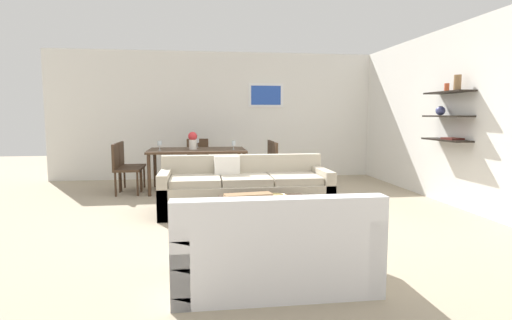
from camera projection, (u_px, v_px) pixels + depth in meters
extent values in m
plane|color=tan|center=(258.00, 217.00, 5.50)|extent=(18.00, 18.00, 0.00)
cube|color=silver|center=(249.00, 116.00, 8.87)|extent=(8.40, 0.06, 2.70)
cube|color=white|center=(266.00, 95.00, 8.83)|extent=(0.76, 0.02, 0.51)
cube|color=#264CB2|center=(266.00, 95.00, 8.81)|extent=(0.65, 0.01, 0.41)
cube|color=silver|center=(445.00, 116.00, 6.35)|extent=(0.06, 8.20, 2.70)
cube|color=black|center=(449.00, 92.00, 5.96)|extent=(0.28, 0.90, 0.02)
cube|color=black|center=(447.00, 116.00, 6.00)|extent=(0.28, 0.90, 0.02)
cube|color=black|center=(446.00, 140.00, 6.04)|extent=(0.28, 0.90, 0.02)
cylinder|color=olive|center=(457.00, 83.00, 5.75)|extent=(0.10, 0.10, 0.22)
sphere|color=#4C518C|center=(440.00, 111.00, 6.17)|extent=(0.14, 0.14, 0.14)
cylinder|color=#D85933|center=(447.00, 87.00, 6.00)|extent=(0.07, 0.07, 0.12)
cube|color=#4C1E19|center=(452.00, 139.00, 5.89)|extent=(0.20, 0.28, 0.03)
cube|color=#B2A893|center=(245.00, 197.00, 5.76)|extent=(2.36, 0.90, 0.42)
cube|color=#B2A893|center=(243.00, 167.00, 6.08)|extent=(2.36, 0.16, 0.36)
cube|color=#B2A893|center=(165.00, 193.00, 5.60)|extent=(0.14, 0.90, 0.60)
cube|color=#B2A893|center=(322.00, 189.00, 5.90)|extent=(0.14, 0.90, 0.60)
cube|color=#B2A893|center=(195.00, 181.00, 5.60)|extent=(0.67, 0.70, 0.10)
cube|color=#B2A893|center=(246.00, 180.00, 5.69)|extent=(0.67, 0.70, 0.10)
cube|color=#B2A893|center=(294.00, 179.00, 5.78)|extent=(0.67, 0.70, 0.10)
cube|color=white|center=(227.00, 169.00, 5.87)|extent=(0.37, 0.15, 0.36)
cube|color=white|center=(271.00, 257.00, 3.35)|extent=(1.58, 0.90, 0.42)
cube|color=white|center=(280.00, 222.00, 2.94)|extent=(1.58, 0.16, 0.36)
cube|color=white|center=(355.00, 242.00, 3.44)|extent=(0.14, 0.90, 0.60)
cube|color=white|center=(183.00, 250.00, 3.24)|extent=(0.14, 0.90, 0.60)
cube|color=white|center=(309.00, 223.00, 3.40)|extent=(0.63, 0.70, 0.10)
cube|color=white|center=(231.00, 226.00, 3.32)|extent=(0.63, 0.70, 0.10)
cube|color=#99724C|center=(248.00, 217.00, 3.09)|extent=(0.37, 0.17, 0.36)
cube|color=#38281E|center=(267.00, 220.00, 4.61)|extent=(1.05, 1.05, 0.38)
cylinder|color=#99844C|center=(274.00, 199.00, 4.67)|extent=(0.32, 0.32, 0.06)
torus|color=#99844C|center=(274.00, 196.00, 4.67)|extent=(0.32, 0.32, 0.02)
cube|color=#422D1E|center=(197.00, 150.00, 7.36)|extent=(1.73, 1.03, 0.04)
cylinder|color=#422D1E|center=(149.00, 175.00, 6.85)|extent=(0.06, 0.06, 0.71)
cylinder|color=#422D1E|center=(244.00, 174.00, 7.06)|extent=(0.06, 0.06, 0.71)
cylinder|color=#422D1E|center=(155.00, 168.00, 7.75)|extent=(0.06, 0.06, 0.71)
cylinder|color=#422D1E|center=(239.00, 167.00, 7.96)|extent=(0.06, 0.06, 0.71)
cube|color=#422D1E|center=(260.00, 164.00, 7.78)|extent=(0.44, 0.44, 0.04)
cube|color=#422D1E|center=(270.00, 152.00, 7.78)|extent=(0.04, 0.44, 0.43)
cylinder|color=#422D1E|center=(250.00, 175.00, 7.96)|extent=(0.04, 0.04, 0.41)
cylinder|color=#422D1E|center=(252.00, 177.00, 7.61)|extent=(0.04, 0.04, 0.41)
cylinder|color=#422D1E|center=(268.00, 174.00, 8.01)|extent=(0.04, 0.04, 0.41)
cylinder|color=#422D1E|center=(271.00, 177.00, 7.65)|extent=(0.04, 0.04, 0.41)
cube|color=#422D1E|center=(198.00, 162.00, 8.22)|extent=(0.44, 0.44, 0.04)
cube|color=#422D1E|center=(198.00, 149.00, 8.39)|extent=(0.44, 0.04, 0.43)
cylinder|color=#422D1E|center=(189.00, 174.00, 8.04)|extent=(0.04, 0.04, 0.41)
cylinder|color=#422D1E|center=(207.00, 174.00, 8.09)|extent=(0.04, 0.04, 0.41)
cylinder|color=#422D1E|center=(189.00, 172.00, 8.40)|extent=(0.04, 0.04, 0.41)
cylinder|color=#422D1E|center=(207.00, 171.00, 8.45)|extent=(0.04, 0.04, 0.41)
cube|color=#422D1E|center=(132.00, 166.00, 7.47)|extent=(0.44, 0.44, 0.04)
cube|color=#422D1E|center=(121.00, 154.00, 7.41)|extent=(0.04, 0.44, 0.43)
cylinder|color=#422D1E|center=(141.00, 180.00, 7.34)|extent=(0.04, 0.04, 0.41)
cylinder|color=#422D1E|center=(144.00, 177.00, 7.69)|extent=(0.04, 0.04, 0.41)
cylinder|color=#422D1E|center=(121.00, 180.00, 7.29)|extent=(0.04, 0.04, 0.41)
cylinder|color=#422D1E|center=(125.00, 177.00, 7.64)|extent=(0.04, 0.04, 0.41)
cube|color=#422D1E|center=(264.00, 167.00, 7.32)|extent=(0.44, 0.44, 0.04)
cube|color=#422D1E|center=(275.00, 154.00, 7.33)|extent=(0.04, 0.44, 0.43)
cylinder|color=#422D1E|center=(253.00, 178.00, 7.50)|extent=(0.04, 0.04, 0.41)
cylinder|color=#422D1E|center=(255.00, 181.00, 7.15)|extent=(0.04, 0.04, 0.41)
cylinder|color=#422D1E|center=(272.00, 178.00, 7.55)|extent=(0.04, 0.04, 0.41)
cylinder|color=#422D1E|center=(275.00, 181.00, 7.20)|extent=(0.04, 0.04, 0.41)
cube|color=#422D1E|center=(128.00, 170.00, 7.01)|extent=(0.44, 0.44, 0.04)
cube|color=#422D1E|center=(115.00, 156.00, 6.96)|extent=(0.04, 0.44, 0.43)
cylinder|color=#422D1E|center=(138.00, 184.00, 6.88)|extent=(0.04, 0.04, 0.41)
cylinder|color=#422D1E|center=(141.00, 181.00, 7.23)|extent=(0.04, 0.04, 0.41)
cylinder|color=#422D1E|center=(115.00, 185.00, 6.83)|extent=(0.04, 0.04, 0.41)
cylinder|color=#422D1E|center=(120.00, 181.00, 7.19)|extent=(0.04, 0.04, 0.41)
cylinder|color=silver|center=(234.00, 149.00, 7.32)|extent=(0.06, 0.06, 0.01)
cylinder|color=silver|center=(234.00, 147.00, 7.32)|extent=(0.01, 0.01, 0.07)
cylinder|color=silver|center=(234.00, 143.00, 7.31)|extent=(0.07, 0.07, 0.09)
cylinder|color=silver|center=(197.00, 147.00, 7.81)|extent=(0.06, 0.06, 0.01)
cylinder|color=silver|center=(197.00, 145.00, 7.80)|extent=(0.01, 0.01, 0.08)
cylinder|color=silver|center=(197.00, 141.00, 7.80)|extent=(0.07, 0.07, 0.08)
cylinder|color=silver|center=(160.00, 150.00, 7.15)|extent=(0.06, 0.06, 0.01)
cylinder|color=silver|center=(160.00, 148.00, 7.14)|extent=(0.01, 0.01, 0.08)
cylinder|color=silver|center=(159.00, 143.00, 7.13)|extent=(0.08, 0.08, 0.08)
cylinder|color=silver|center=(193.00, 145.00, 7.30)|extent=(0.14, 0.14, 0.18)
sphere|color=red|center=(193.00, 136.00, 7.28)|extent=(0.16, 0.16, 0.16)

